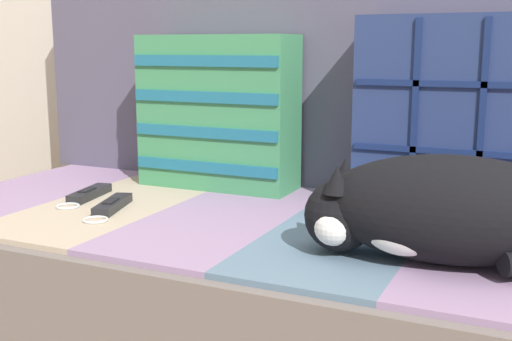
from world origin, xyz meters
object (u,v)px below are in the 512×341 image
Objects in this scene: game_remote_near at (88,194)px; game_remote_far at (111,206)px; couch at (354,330)px; throw_pillow_striped at (218,112)px; sleeping_cat at (435,212)px; throw_pillow_quilted at (453,115)px.

game_remote_far is (0.11, -0.06, 0.00)m from game_remote_near.
game_remote_far is at bearing -166.46° from couch.
game_remote_far is at bearing -107.55° from throw_pillow_striped.
throw_pillow_striped reaches higher than game_remote_near.
couch is 0.38m from sleeping_cat.
throw_pillow_striped reaches higher than couch.
throw_pillow_striped is 0.66m from sleeping_cat.
couch is at bearing 5.27° from game_remote_near.
couch is 0.58m from throw_pillow_striped.
couch is 9.91× the size of game_remote_far.
couch is 0.55m from game_remote_far.
couch is at bearing 13.54° from game_remote_far.
throw_pillow_striped is 0.35m from game_remote_near.
throw_pillow_quilted is 1.06× the size of throw_pillow_striped.
game_remote_far is (-0.09, -0.29, -0.17)m from throw_pillow_striped.
sleeping_cat reaches higher than game_remote_near.
throw_pillow_quilted is 0.84× the size of sleeping_cat.
sleeping_cat is (0.56, -0.34, -0.10)m from throw_pillow_striped.
throw_pillow_quilted is 0.53m from throw_pillow_striped.
throw_pillow_quilted is at bearing 0.05° from throw_pillow_striped.
sleeping_cat is at bearing -8.45° from game_remote_near.
throw_pillow_quilted is 0.36m from sleeping_cat.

